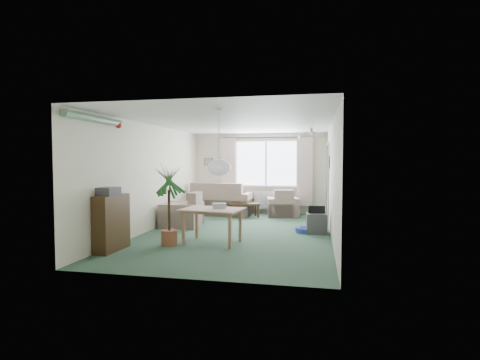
% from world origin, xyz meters
% --- Properties ---
extents(ground, '(6.50, 6.50, 0.00)m').
position_xyz_m(ground, '(0.00, 0.00, 0.00)').
color(ground, '#30503C').
extents(window, '(1.80, 0.03, 1.30)m').
position_xyz_m(window, '(0.20, 3.23, 1.50)').
color(window, white).
extents(curtain_rod, '(2.60, 0.03, 0.03)m').
position_xyz_m(curtain_rod, '(0.20, 3.15, 2.27)').
color(curtain_rod, black).
extents(curtain_left, '(0.45, 0.08, 2.00)m').
position_xyz_m(curtain_left, '(-0.95, 3.13, 1.27)').
color(curtain_left, beige).
extents(curtain_right, '(0.45, 0.08, 2.00)m').
position_xyz_m(curtain_right, '(1.35, 3.13, 1.27)').
color(curtain_right, beige).
extents(radiator, '(1.20, 0.10, 0.55)m').
position_xyz_m(radiator, '(0.20, 3.19, 0.40)').
color(radiator, white).
extents(doorway, '(0.03, 0.95, 2.00)m').
position_xyz_m(doorway, '(1.99, 2.20, 1.00)').
color(doorway, black).
extents(pendant_lamp, '(0.36, 0.36, 0.36)m').
position_xyz_m(pendant_lamp, '(0.20, -2.30, 1.48)').
color(pendant_lamp, white).
extents(tinsel_garland, '(1.60, 1.60, 0.12)m').
position_xyz_m(tinsel_garland, '(-1.92, -2.30, 2.28)').
color(tinsel_garland, '#196626').
extents(bauble_cluster_a, '(0.20, 0.20, 0.20)m').
position_xyz_m(bauble_cluster_a, '(1.30, 0.90, 2.22)').
color(bauble_cluster_a, silver).
extents(bauble_cluster_b, '(0.20, 0.20, 0.20)m').
position_xyz_m(bauble_cluster_b, '(1.60, -0.30, 2.22)').
color(bauble_cluster_b, silver).
extents(wall_picture_back, '(0.28, 0.03, 0.22)m').
position_xyz_m(wall_picture_back, '(-1.60, 3.23, 1.55)').
color(wall_picture_back, brown).
extents(wall_picture_right, '(0.03, 0.24, 0.30)m').
position_xyz_m(wall_picture_right, '(1.98, 1.20, 1.55)').
color(wall_picture_right, brown).
extents(sofa, '(1.92, 1.07, 0.94)m').
position_xyz_m(sofa, '(-1.10, 2.75, 0.47)').
color(sofa, '#BEA68F').
rests_on(sofa, ground).
extents(armchair_corner, '(1.01, 0.97, 0.77)m').
position_xyz_m(armchair_corner, '(0.75, 2.73, 0.39)').
color(armchair_corner, '#BFB790').
rests_on(armchair_corner, ground).
extents(armchair_left, '(0.91, 0.96, 0.83)m').
position_xyz_m(armchair_left, '(-1.50, 0.59, 0.41)').
color(armchair_left, beige).
rests_on(armchair_left, ground).
extents(coffee_table, '(0.98, 0.76, 0.39)m').
position_xyz_m(coffee_table, '(-0.32, 2.32, 0.20)').
color(coffee_table, black).
rests_on(coffee_table, ground).
extents(photo_frame, '(0.12, 0.02, 0.16)m').
position_xyz_m(photo_frame, '(-0.24, 2.32, 0.47)').
color(photo_frame, brown).
rests_on(photo_frame, coffee_table).
extents(bookshelf, '(0.28, 0.81, 0.99)m').
position_xyz_m(bookshelf, '(-1.84, -1.99, 0.49)').
color(bookshelf, black).
rests_on(bookshelf, ground).
extents(hifi_box, '(0.31, 0.37, 0.14)m').
position_xyz_m(hifi_box, '(-1.84, -2.08, 1.06)').
color(hifi_box, '#3E3C42').
rests_on(hifi_box, bookshelf).
extents(houseplant, '(0.79, 0.79, 1.52)m').
position_xyz_m(houseplant, '(-1.01, -1.40, 0.76)').
color(houseplant, '#205E28').
rests_on(houseplant, ground).
extents(dining_table, '(1.11, 0.81, 0.65)m').
position_xyz_m(dining_table, '(-0.27, -1.05, 0.32)').
color(dining_table, tan).
rests_on(dining_table, ground).
extents(gift_box, '(0.30, 0.25, 0.12)m').
position_xyz_m(gift_box, '(-0.15, -0.97, 0.71)').
color(gift_box, '#B3B5BF').
rests_on(gift_box, dining_table).
extents(tv_cube, '(0.46, 0.50, 0.43)m').
position_xyz_m(tv_cube, '(1.70, 0.38, 0.22)').
color(tv_cube, '#3D3C41').
rests_on(tv_cube, ground).
extents(pet_bed, '(0.65, 0.65, 0.10)m').
position_xyz_m(pet_bed, '(1.50, 0.42, 0.05)').
color(pet_bed, '#22409F').
rests_on(pet_bed, ground).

